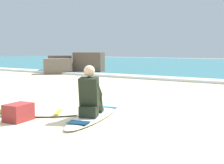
% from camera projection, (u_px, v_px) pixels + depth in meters
% --- Properties ---
extents(ground_plane, '(80.00, 80.00, 0.00)m').
position_uv_depth(ground_plane, '(43.00, 118.00, 5.66)').
color(ground_plane, beige).
extents(breaking_foam, '(80.00, 0.90, 0.11)m').
position_uv_depth(breaking_foam, '(186.00, 79.00, 12.38)').
color(breaking_foam, white).
rests_on(breaking_foam, ground).
extents(surfboard_main, '(1.12, 2.47, 0.08)m').
position_uv_depth(surfboard_main, '(95.00, 115.00, 5.76)').
color(surfboard_main, white).
rests_on(surfboard_main, ground).
extents(surfer_seated, '(0.58, 0.77, 0.95)m').
position_uv_depth(surfer_seated, '(90.00, 96.00, 5.54)').
color(surfer_seated, black).
rests_on(surfer_seated, surfboard_main).
extents(surfboard_spare_near, '(1.89, 1.43, 0.08)m').
position_uv_depth(surfboard_spare_near, '(32.00, 113.00, 5.91)').
color(surfboard_spare_near, silver).
rests_on(surfboard_spare_near, ground).
extents(rock_outcrop_distant, '(3.95, 3.02, 1.15)m').
position_uv_depth(rock_outcrop_distant, '(68.00, 65.00, 16.80)').
color(rock_outcrop_distant, '#756656').
rests_on(rock_outcrop_distant, ground).
extents(beach_bag, '(0.41, 0.52, 0.32)m').
position_uv_depth(beach_bag, '(18.00, 112.00, 5.43)').
color(beach_bag, maroon).
rests_on(beach_bag, ground).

